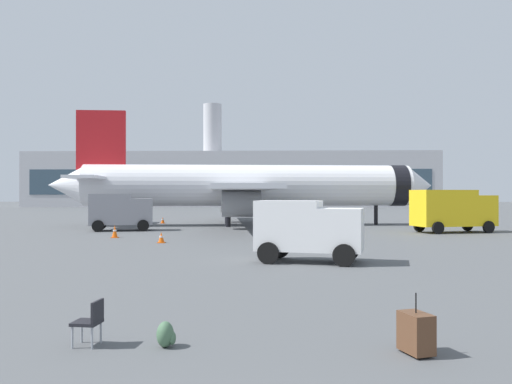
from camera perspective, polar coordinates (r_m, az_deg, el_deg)
name	(u,v)px	position (r m, az deg, el deg)	size (l,w,h in m)	color
airplane_at_gate	(247,186)	(48.68, -1.02, 0.67)	(35.77, 32.33, 10.50)	white
service_truck	(121,210)	(42.73, -14.48, -1.94)	(5.18, 3.44, 2.90)	gray
fuel_truck	(452,209)	(42.12, 20.53, -1.73)	(6.42, 3.98, 3.20)	yellow
cargo_van	(308,228)	(22.30, 5.66, -3.88)	(4.74, 3.16, 2.60)	white
safety_cone_near	(273,219)	(53.04, 1.86, -2.97)	(0.44, 0.44, 0.73)	#F2590C
safety_cone_mid	(163,220)	(52.67, -10.08, -3.03)	(0.44, 0.44, 0.64)	#F2590C
safety_cone_far	(115,231)	(35.96, -15.07, -4.16)	(0.44, 0.44, 0.84)	#F2590C
safety_cone_outer	(161,238)	(31.56, -10.24, -4.89)	(0.44, 0.44, 0.64)	#F2590C
rolling_suitcase	(416,333)	(10.10, 16.97, -14.39)	(0.59, 0.74, 1.10)	brown
traveller_backpack	(166,335)	(10.30, -9.74, -15.02)	(0.36, 0.40, 0.48)	#476B4C
gate_chair	(91,320)	(10.64, -17.50, -13.07)	(0.52, 0.52, 0.86)	black
terminal_building	(232,180)	(125.84, -2.66, 1.34)	(93.81, 19.76, 24.52)	#B2B2B7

